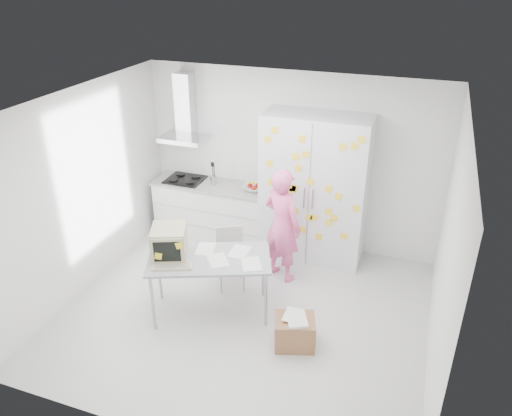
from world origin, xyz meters
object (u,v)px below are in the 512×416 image
(person, at_px, (282,225))
(desk, at_px, (184,250))
(cardboard_box, at_px, (295,331))
(chair, at_px, (230,253))

(person, bearing_deg, desk, 75.98)
(cardboard_box, bearing_deg, chair, 142.24)
(person, height_order, cardboard_box, person)
(desk, bearing_deg, cardboard_box, -28.65)
(chair, bearing_deg, person, 5.37)
(person, xyz_separation_m, cardboard_box, (0.57, -1.31, -0.63))
(desk, distance_m, cardboard_box, 1.64)
(chair, bearing_deg, desk, -139.84)
(desk, relative_size, chair, 1.98)
(person, relative_size, chair, 1.95)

